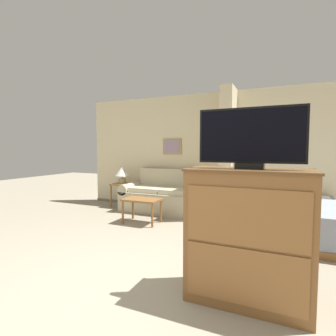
% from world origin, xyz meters
% --- Properties ---
extents(ground_plane, '(20.00, 20.00, 0.00)m').
position_xyz_m(ground_plane, '(0.00, 0.00, 0.00)').
color(ground_plane, gray).
extents(wall_back, '(6.25, 0.16, 2.60)m').
position_xyz_m(wall_back, '(-0.00, 3.81, 1.29)').
color(wall_back, beige).
rests_on(wall_back, ground_plane).
extents(wall_partition_pillar, '(0.24, 0.60, 2.60)m').
position_xyz_m(wall_partition_pillar, '(0.40, 3.45, 1.30)').
color(wall_partition_pillar, beige).
rests_on(wall_partition_pillar, ground_plane).
extents(couch, '(1.89, 0.84, 0.93)m').
position_xyz_m(couch, '(-0.94, 3.33, 0.33)').
color(couch, '#B7AD8E').
rests_on(couch, ground_plane).
extents(coffee_table, '(0.69, 0.44, 0.46)m').
position_xyz_m(coffee_table, '(-0.96, 2.33, 0.39)').
color(coffee_table, brown).
rests_on(coffee_table, ground_plane).
extents(side_table, '(0.44, 0.44, 0.56)m').
position_xyz_m(side_table, '(-2.09, 3.37, 0.46)').
color(side_table, brown).
rests_on(side_table, ground_plane).
extents(table_lamp, '(0.33, 0.33, 0.41)m').
position_xyz_m(table_lamp, '(-2.09, 3.37, 0.83)').
color(table_lamp, tan).
rests_on(table_lamp, side_table).
extents(tv_dresser, '(1.08, 0.53, 1.20)m').
position_xyz_m(tv_dresser, '(1.16, 0.51, 0.60)').
color(tv_dresser, brown).
rests_on(tv_dresser, ground_plane).
extents(tv, '(0.91, 0.16, 0.54)m').
position_xyz_m(tv, '(1.16, 0.51, 1.47)').
color(tv, black).
rests_on(tv, tv_dresser).
extents(bed, '(1.61, 1.92, 0.52)m').
position_xyz_m(bed, '(1.48, 2.75, 0.27)').
color(bed, brown).
rests_on(bed, ground_plane).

